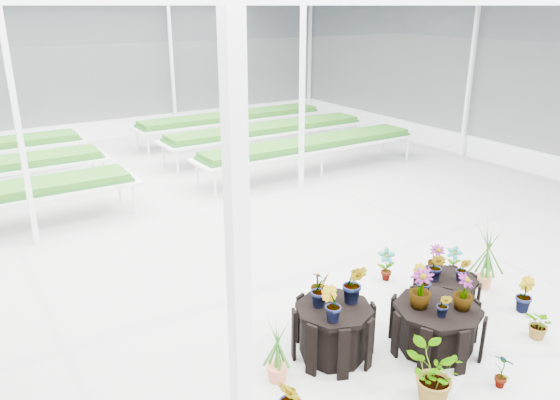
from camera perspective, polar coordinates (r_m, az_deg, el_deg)
ground_plane at (r=8.66m, az=0.96°, el=-9.34°), size 24.00×24.00×0.00m
greenhouse_shell at (r=7.82m, az=1.05°, el=5.24°), size 18.00×24.00×4.50m
steel_frame at (r=7.82m, az=1.05°, el=5.24°), size 18.00×24.00×4.50m
nursery_benches at (r=14.63m, az=-14.87°, el=4.04°), size 16.00×7.00×0.84m
plinth_tall at (r=7.07m, az=5.58°, el=-13.48°), size 1.33×1.33×0.69m
plinth_mid at (r=7.46m, az=15.98°, el=-12.69°), size 1.42×1.42×0.61m
plinth_low at (r=8.56m, az=16.96°, el=-9.06°), size 1.12×1.12×0.41m
nursery_plants at (r=7.41m, az=14.16°, el=-10.89°), size 4.57×2.98×1.23m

